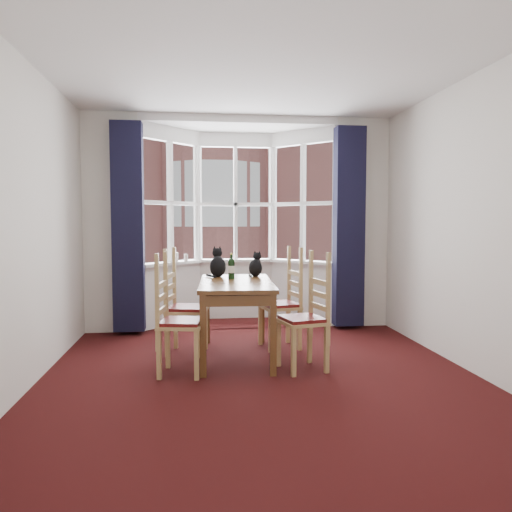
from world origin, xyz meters
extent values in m
plane|color=black|center=(0.00, 0.00, 0.00)|extent=(4.50, 4.50, 0.00)
plane|color=white|center=(0.00, 0.00, 2.80)|extent=(4.50, 4.50, 0.00)
plane|color=silver|center=(-2.00, 0.00, 1.40)|extent=(0.00, 4.50, 4.50)
plane|color=silver|center=(2.00, 0.00, 1.40)|extent=(0.00, 4.50, 4.50)
plane|color=silver|center=(0.00, -2.25, 1.40)|extent=(4.00, 0.00, 4.00)
cube|color=silver|center=(-1.65, 2.25, 1.40)|extent=(0.70, 0.12, 2.80)
cube|color=silver|center=(1.65, 2.25, 1.40)|extent=(0.70, 0.12, 2.80)
cube|color=black|center=(-1.42, 2.07, 1.35)|extent=(0.38, 0.22, 2.60)
cube|color=black|center=(1.42, 2.07, 1.35)|extent=(0.38, 0.22, 2.60)
cube|color=brown|center=(-0.17, 0.83, 0.78)|extent=(0.81, 1.42, 0.04)
cube|color=brown|center=(-0.52, 0.20, 0.38)|extent=(0.06, 0.06, 0.76)
cube|color=brown|center=(-0.46, 1.48, 0.38)|extent=(0.06, 0.06, 0.76)
cube|color=brown|center=(0.12, 0.17, 0.38)|extent=(0.06, 0.06, 0.76)
cube|color=brown|center=(0.18, 1.45, 0.38)|extent=(0.06, 0.06, 0.76)
cube|color=tan|center=(-0.72, 0.33, 0.48)|extent=(0.46, 0.48, 0.06)
cube|color=#510D0E|center=(-0.72, 0.33, 0.49)|extent=(0.42, 0.43, 0.03)
cube|color=tan|center=(-0.69, 1.07, 0.48)|extent=(0.48, 0.50, 0.06)
cube|color=#510D0E|center=(-0.69, 1.07, 0.49)|extent=(0.43, 0.45, 0.03)
cube|color=tan|center=(0.42, 0.33, 0.48)|extent=(0.49, 0.50, 0.06)
cube|color=#510D0E|center=(0.42, 0.33, 0.49)|extent=(0.44, 0.45, 0.03)
cube|color=tan|center=(0.35, 1.18, 0.48)|extent=(0.47, 0.49, 0.06)
cube|color=#510D0E|center=(0.35, 1.18, 0.49)|extent=(0.42, 0.44, 0.03)
ellipsoid|color=black|center=(-0.34, 1.28, 0.92)|extent=(0.19, 0.24, 0.24)
sphere|color=black|center=(-0.34, 1.37, 1.07)|extent=(0.12, 0.12, 0.11)
cone|color=black|center=(-0.37, 1.36, 1.12)|extent=(0.04, 0.04, 0.05)
cone|color=black|center=(-0.31, 1.37, 1.12)|extent=(0.04, 0.04, 0.05)
ellipsoid|color=black|center=(0.09, 1.28, 0.90)|extent=(0.22, 0.24, 0.20)
sphere|color=black|center=(0.11, 1.34, 1.02)|extent=(0.12, 0.12, 0.09)
cone|color=black|center=(0.09, 1.35, 1.07)|extent=(0.04, 0.04, 0.04)
cone|color=black|center=(0.14, 1.33, 1.07)|extent=(0.04, 0.04, 0.04)
cylinder|color=black|center=(-0.20, 1.05, 0.90)|extent=(0.07, 0.07, 0.20)
sphere|color=black|center=(-0.20, 1.05, 1.00)|extent=(0.06, 0.06, 0.06)
cylinder|color=black|center=(-0.20, 1.05, 1.04)|extent=(0.03, 0.03, 0.09)
cylinder|color=gold|center=(-0.20, 1.05, 1.08)|extent=(0.03, 0.03, 0.02)
cylinder|color=silver|center=(-0.20, 1.05, 0.91)|extent=(0.07, 0.07, 0.08)
cylinder|color=white|center=(-0.85, 2.60, 0.93)|extent=(0.06, 0.06, 0.13)
cylinder|color=white|center=(-0.72, 2.63, 0.92)|extent=(0.06, 0.06, 0.10)
plane|color=#333335|center=(0.00, 32.25, -6.00)|extent=(80.00, 80.00, 0.00)
cube|color=#92524B|center=(0.00, 14.25, 1.00)|extent=(18.00, 6.00, 14.00)
cylinder|color=#92524B|center=(0.00, 11.25, 1.00)|extent=(3.20, 3.20, 14.00)
cube|color=#2D2D33|center=(0.00, 14.25, 8.60)|extent=(18.40, 6.40, 1.20)
camera|label=1|loc=(-0.58, -4.31, 1.43)|focal=35.00mm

